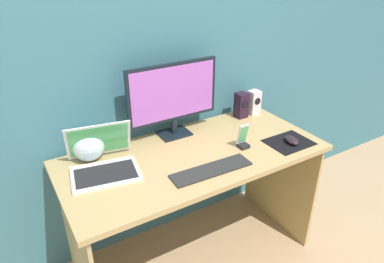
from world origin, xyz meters
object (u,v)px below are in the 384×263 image
object	(u,v)px
speaker_near_monitor	(241,105)
keyboard_external	(211,170)
speaker_right	(254,102)
laptop	(103,162)
monitor	(173,96)
mouse	(292,140)
phone_in_dock	(243,139)
fishbowl	(88,146)

from	to	relation	value
speaker_near_monitor	keyboard_external	world-z (taller)	speaker_near_monitor
speaker_right	keyboard_external	bearing A→B (deg)	-145.56
keyboard_external	speaker_right	bearing A→B (deg)	36.65
speaker_near_monitor	laptop	size ratio (longest dim) A/B	0.44
monitor	keyboard_external	distance (m)	0.49
mouse	phone_in_dock	world-z (taller)	phone_in_dock
speaker_near_monitor	phone_in_dock	world-z (taller)	speaker_near_monitor
keyboard_external	mouse	size ratio (longest dim) A/B	4.22
fishbowl	phone_in_dock	world-z (taller)	fishbowl
speaker_right	keyboard_external	size ratio (longest dim) A/B	0.38
laptop	speaker_right	bearing A→B (deg)	7.78
fishbowl	phone_in_dock	distance (m)	0.82
monitor	speaker_right	xyz separation A→B (m)	(0.60, -0.01, -0.16)
speaker_right	mouse	xyz separation A→B (m)	(-0.08, -0.43, -0.06)
laptop	keyboard_external	xyz separation A→B (m)	(0.45, -0.28, -0.04)
speaker_right	monitor	bearing A→B (deg)	179.33
monitor	fishbowl	xyz separation A→B (m)	(-0.51, -0.01, -0.16)
speaker_near_monitor	phone_in_dock	distance (m)	0.40
monitor	phone_in_dock	world-z (taller)	monitor
phone_in_dock	monitor	bearing A→B (deg)	127.60
speaker_right	laptop	size ratio (longest dim) A/B	0.43
mouse	laptop	bearing A→B (deg)	175.57
keyboard_external	mouse	xyz separation A→B (m)	(0.54, -0.01, 0.02)
keyboard_external	fishbowl	bearing A→B (deg)	141.01
monitor	phone_in_dock	size ratio (longest dim) A/B	3.97
speaker_near_monitor	phone_in_dock	xyz separation A→B (m)	(-0.24, -0.32, -0.03)
monitor	mouse	size ratio (longest dim) A/B	5.50
speaker_near_monitor	keyboard_external	size ratio (longest dim) A/B	0.39
monitor	fishbowl	size ratio (longest dim) A/B	3.32
speaker_near_monitor	fishbowl	bearing A→B (deg)	-179.66
monitor	keyboard_external	size ratio (longest dim) A/B	1.30
fishbowl	speaker_near_monitor	bearing A→B (deg)	0.34
mouse	fishbowl	bearing A→B (deg)	168.95
speaker_right	speaker_near_monitor	size ratio (longest dim) A/B	0.97
speaker_near_monitor	speaker_right	bearing A→B (deg)	-0.01
speaker_right	fishbowl	xyz separation A→B (m)	(-1.10, -0.01, -0.00)
keyboard_external	monitor	bearing A→B (deg)	88.72
fishbowl	keyboard_external	distance (m)	0.64
speaker_near_monitor	laptop	world-z (taller)	laptop
speaker_near_monitor	fishbowl	distance (m)	1.00
monitor	speaker_near_monitor	distance (m)	0.51
fishbowl	mouse	world-z (taller)	fishbowl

